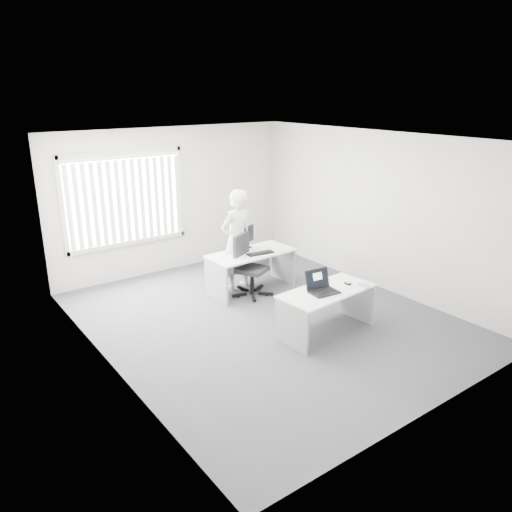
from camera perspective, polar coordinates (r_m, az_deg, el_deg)
ground at (r=7.99m, az=1.15°, el=-7.17°), size 6.00×6.00×0.00m
wall_back at (r=9.96m, az=-9.38°, el=6.35°), size 5.00×0.02×2.80m
wall_front at (r=5.55m, az=20.45°, el=-4.57°), size 5.00×0.02×2.80m
wall_left at (r=6.36m, az=-16.99°, el=-1.28°), size 0.02×6.00×2.80m
wall_right at (r=9.18m, az=13.77°, el=5.01°), size 0.02×6.00×2.80m
ceiling at (r=7.23m, az=1.30°, el=13.25°), size 5.00×6.00×0.02m
window at (r=9.50m, az=-14.70°, el=6.31°), size 2.32×0.06×1.76m
blinds at (r=9.45m, az=-14.55°, el=6.08°), size 2.20×0.10×1.50m
desk_near at (r=7.45m, az=8.04°, el=-5.22°), size 1.53×0.81×0.68m
desk_far at (r=8.92m, az=-0.56°, el=-0.78°), size 1.58×0.78×0.71m
office_chair at (r=8.77m, az=-0.74°, el=-2.34°), size 0.82×0.82×1.09m
person at (r=8.88m, az=-2.21°, el=1.84°), size 0.72×0.52×1.83m
laptop at (r=7.21m, az=7.84°, el=-3.06°), size 0.44×0.40×0.31m
paper_sheet at (r=7.56m, az=10.68°, el=-3.44°), size 0.31×0.24×0.00m
mouse at (r=7.63m, az=10.44°, el=-3.06°), size 0.06×0.10×0.04m
booklet at (r=7.63m, az=12.42°, el=-3.31°), size 0.22×0.26×0.01m
keyboard at (r=8.78m, az=0.50°, el=0.32°), size 0.50×0.21×0.02m
monitor at (r=9.05m, az=-1.07°, el=2.16°), size 0.42×0.25×0.40m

